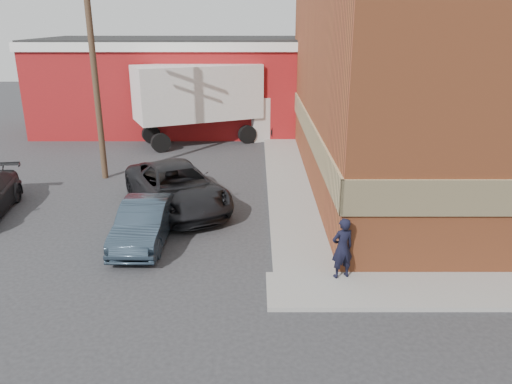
% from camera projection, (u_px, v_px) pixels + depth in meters
% --- Properties ---
extents(ground, '(90.00, 90.00, 0.00)m').
position_uv_depth(ground, '(284.00, 276.00, 13.75)').
color(ground, '#28282B').
rests_on(ground, ground).
extents(brick_building, '(14.25, 18.25, 9.36)m').
position_uv_depth(brick_building, '(479.00, 70.00, 20.71)').
color(brick_building, '#9F4D29').
rests_on(brick_building, ground).
extents(sidewalk_west, '(1.80, 18.00, 0.12)m').
position_uv_depth(sidewalk_west, '(287.00, 176.00, 22.23)').
color(sidewalk_west, gray).
rests_on(sidewalk_west, ground).
extents(warehouse, '(16.30, 8.30, 5.60)m').
position_uv_depth(warehouse, '(174.00, 83.00, 31.72)').
color(warehouse, maroon).
rests_on(warehouse, ground).
extents(utility_pole, '(2.00, 0.26, 9.00)m').
position_uv_depth(utility_pole, '(94.00, 69.00, 20.69)').
color(utility_pole, '#493724').
rests_on(utility_pole, ground).
extents(man, '(0.72, 0.59, 1.70)m').
position_uv_depth(man, '(342.00, 248.00, 13.20)').
color(man, black).
rests_on(man, sidewalk_south).
extents(sedan, '(1.48, 4.08, 1.34)m').
position_uv_depth(sedan, '(145.00, 222.00, 15.65)').
color(sedan, '#293845').
rests_on(sedan, ground).
extents(suv_a, '(5.05, 6.40, 1.62)m').
position_uv_depth(suv_a, '(177.00, 187.00, 18.49)').
color(suv_a, black).
rests_on(suv_a, ground).
extents(box_truck, '(9.12, 5.96, 4.36)m').
position_uv_depth(box_truck, '(212.00, 98.00, 27.95)').
color(box_truck, silver).
rests_on(box_truck, ground).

